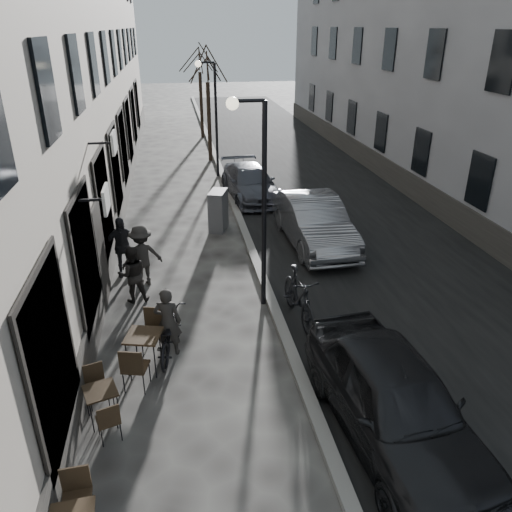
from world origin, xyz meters
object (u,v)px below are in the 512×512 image
object	(u,v)px
bistro_set_c	(145,348)
pedestrian_mid	(142,256)
streetlamp_far	(212,107)
bistro_set_b	(102,402)
moped	(299,297)
pedestrian_far	(122,247)
tree_far	(199,58)
streetlamp_near	(257,184)
bicycle	(169,334)
car_far	(250,182)
car_near	(394,400)
car_mid	(314,221)
pedestrian_near	(133,274)
tree_near	(207,66)
utility_cabinet	(218,211)

from	to	relation	value
bistro_set_c	pedestrian_mid	distance (m)	3.81
streetlamp_far	pedestrian_mid	xyz separation A→B (m)	(-2.86, -10.43, -2.31)
bistro_set_b	pedestrian_mid	distance (m)	5.22
moped	pedestrian_far	bearing A→B (deg)	138.93
bistro_set_b	pedestrian_far	xyz separation A→B (m)	(-0.04, 5.83, 0.46)
moped	pedestrian_mid	bearing A→B (deg)	141.32
streetlamp_far	tree_far	xyz separation A→B (m)	(0.07, 9.00, 1.50)
streetlamp_near	streetlamp_far	xyz separation A→B (m)	(0.00, 12.00, 0.00)
bistro_set_b	pedestrian_mid	world-z (taller)	pedestrian_mid
bicycle	car_far	bearing A→B (deg)	-98.00
streetlamp_near	car_near	xyz separation A→B (m)	(1.52, -4.81, -2.38)
bistro_set_b	car_mid	size ratio (longest dim) A/B	0.29
bistro_set_b	car_far	size ratio (longest dim) A/B	0.31
bicycle	pedestrian_far	distance (m)	4.17
bistro_set_c	pedestrian_mid	size ratio (longest dim) A/B	1.01
streetlamp_far	tree_far	size ratio (longest dim) A/B	0.89
streetlamp_far	pedestrian_near	distance (m)	11.97
tree_near	pedestrian_far	xyz separation A→B (m)	(-3.50, -12.78, -3.79)
streetlamp_far	bistro_set_b	size ratio (longest dim) A/B	3.67
bistro_set_c	bicycle	distance (m)	0.68
pedestrian_far	car_mid	bearing A→B (deg)	8.65
utility_cabinet	car_mid	bearing A→B (deg)	-12.74
bistro_set_b	utility_cabinet	distance (m)	9.33
bistro_set_b	moped	xyz separation A→B (m)	(4.23, 2.67, 0.24)
bicycle	moped	size ratio (longest dim) A/B	0.85
car_far	moped	size ratio (longest dim) A/B	2.06
tree_near	bistro_set_b	xyz separation A→B (m)	(-3.46, -18.61, -4.26)
tree_near	car_mid	xyz separation A→B (m)	(2.36, -11.53, -3.89)
bistro_set_b	utility_cabinet	world-z (taller)	utility_cabinet
car_mid	pedestrian_mid	bearing A→B (deg)	-162.12
bistro_set_c	car_near	distance (m)	4.94
streetlamp_near	car_near	bearing A→B (deg)	-72.46
pedestrian_mid	car_far	size ratio (longest dim) A/B	0.39
utility_cabinet	streetlamp_near	bearing A→B (deg)	-66.31
streetlamp_far	tree_far	bearing A→B (deg)	89.54
tree_far	streetlamp_far	bearing A→B (deg)	-90.46
bistro_set_c	pedestrian_near	world-z (taller)	pedestrian_near
tree_far	car_near	world-z (taller)	tree_far
tree_near	bicycle	distance (m)	17.41
utility_cabinet	pedestrian_far	distance (m)	4.24
pedestrian_near	car_far	world-z (taller)	pedestrian_near
bistro_set_c	moped	xyz separation A→B (m)	(3.53, 1.28, 0.14)
streetlamp_far	bistro_set_c	world-z (taller)	streetlamp_far
tree_near	tree_far	world-z (taller)	same
moped	tree_near	bearing A→B (deg)	88.23
streetlamp_far	utility_cabinet	world-z (taller)	streetlamp_far
tree_far	car_mid	bearing A→B (deg)	-82.32
bistro_set_c	car_mid	xyz separation A→B (m)	(5.12, 5.70, 0.27)
streetlamp_far	car_near	size ratio (longest dim) A/B	1.11
tree_near	car_mid	world-z (taller)	tree_near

